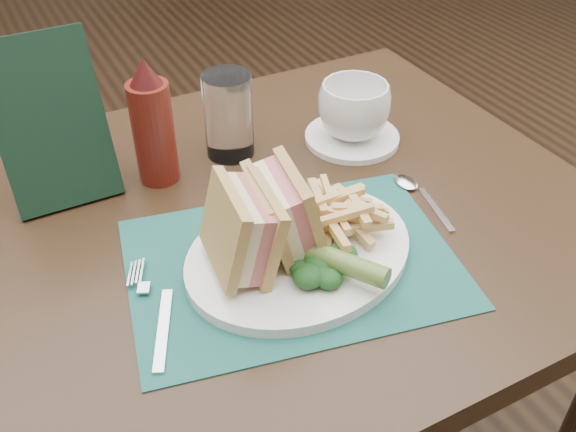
% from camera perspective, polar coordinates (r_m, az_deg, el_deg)
% --- Properties ---
extents(floor, '(7.00, 7.00, 0.00)m').
position_cam_1_polar(floor, '(1.74, -8.58, -10.20)').
color(floor, black).
rests_on(floor, ground).
extents(table_main, '(0.90, 0.75, 0.75)m').
position_cam_1_polar(table_main, '(1.15, -1.18, -14.43)').
color(table_main, black).
rests_on(table_main, ground).
extents(placemat, '(0.45, 0.36, 0.00)m').
position_cam_1_polar(placemat, '(0.80, 0.36, -4.17)').
color(placemat, '#19514B').
rests_on(placemat, table_main).
extents(plate, '(0.34, 0.30, 0.01)m').
position_cam_1_polar(plate, '(0.80, 1.00, -3.30)').
color(plate, white).
rests_on(plate, placemat).
extents(sandwich_half_a, '(0.09, 0.12, 0.11)m').
position_cam_1_polar(sandwich_half_a, '(0.73, -5.68, -1.50)').
color(sandwich_half_a, tan).
rests_on(sandwich_half_a, plate).
extents(sandwich_half_b, '(0.09, 0.12, 0.11)m').
position_cam_1_polar(sandwich_half_b, '(0.76, -1.78, 0.26)').
color(sandwich_half_b, tan).
rests_on(sandwich_half_b, plate).
extents(kale_garnish, '(0.11, 0.08, 0.03)m').
position_cam_1_polar(kale_garnish, '(0.75, 3.66, -4.28)').
color(kale_garnish, '#133616').
rests_on(kale_garnish, plate).
extents(pickle_spear, '(0.08, 0.12, 0.03)m').
position_cam_1_polar(pickle_spear, '(0.74, 4.60, -4.06)').
color(pickle_spear, '#4A6B29').
rests_on(pickle_spear, plate).
extents(fries_pile, '(0.18, 0.20, 0.06)m').
position_cam_1_polar(fries_pile, '(0.81, 4.55, 0.62)').
color(fries_pile, tan).
rests_on(fries_pile, plate).
extents(fork, '(0.10, 0.17, 0.01)m').
position_cam_1_polar(fork, '(0.75, -11.83, -8.08)').
color(fork, silver).
rests_on(fork, placemat).
extents(spoon, '(0.07, 0.15, 0.01)m').
position_cam_1_polar(spoon, '(0.91, 12.09, 1.58)').
color(spoon, silver).
rests_on(spoon, table_main).
extents(saucer, '(0.18, 0.18, 0.01)m').
position_cam_1_polar(saucer, '(1.03, 5.70, 6.96)').
color(saucer, white).
rests_on(saucer, table_main).
extents(coffee_cup, '(0.16, 0.16, 0.09)m').
position_cam_1_polar(coffee_cup, '(1.01, 5.88, 9.34)').
color(coffee_cup, white).
rests_on(coffee_cup, saucer).
extents(drinking_glass, '(0.10, 0.10, 0.13)m').
position_cam_1_polar(drinking_glass, '(0.97, -5.31, 8.88)').
color(drinking_glass, white).
rests_on(drinking_glass, table_main).
extents(ketchup_bottle, '(0.07, 0.07, 0.19)m').
position_cam_1_polar(ketchup_bottle, '(0.91, -11.99, 8.19)').
color(ketchup_bottle, '#52140E').
rests_on(ketchup_bottle, table_main).
extents(check_presenter, '(0.14, 0.09, 0.23)m').
position_cam_1_polar(check_presenter, '(0.91, -20.36, 7.76)').
color(check_presenter, black).
rests_on(check_presenter, table_main).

